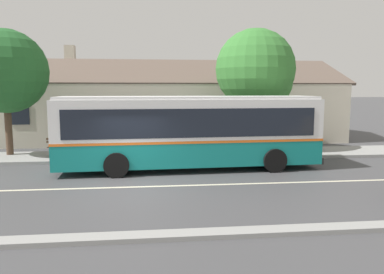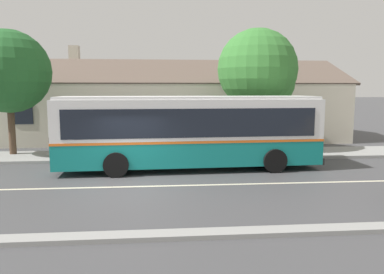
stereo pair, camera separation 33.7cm
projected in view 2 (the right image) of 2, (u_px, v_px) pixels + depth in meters
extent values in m
plane|color=#424244|center=(131.00, 187.00, 13.35)|extent=(300.00, 300.00, 0.00)
cube|color=gray|center=(139.00, 155.00, 19.27)|extent=(60.00, 3.00, 0.15)
cube|color=gray|center=(116.00, 237.00, 8.65)|extent=(60.00, 0.50, 0.12)
cube|color=beige|center=(131.00, 187.00, 13.35)|extent=(60.00, 0.16, 0.01)
cube|color=beige|center=(165.00, 111.00, 27.51)|extent=(23.84, 9.90, 3.78)
cube|color=brown|center=(165.00, 71.00, 24.72)|extent=(24.44, 5.00, 1.90)
cube|color=brown|center=(164.00, 74.00, 29.61)|extent=(24.44, 5.00, 1.90)
cube|color=beige|center=(74.00, 54.00, 27.39)|extent=(0.70, 0.70, 1.20)
cube|color=black|center=(23.00, 113.00, 21.83)|extent=(1.10, 0.06, 1.30)
cube|color=black|center=(300.00, 112.00, 23.32)|extent=(1.10, 0.06, 1.30)
cube|color=#4C3323|center=(224.00, 129.00, 23.02)|extent=(1.00, 0.06, 2.10)
cube|color=#147F7A|center=(189.00, 151.00, 16.32)|extent=(11.22, 2.94, 1.01)
cube|color=orange|center=(189.00, 139.00, 16.25)|extent=(11.24, 2.96, 0.10)
cube|color=white|center=(189.00, 118.00, 16.14)|extent=(11.22, 2.94, 1.66)
cube|color=white|center=(189.00, 98.00, 16.03)|extent=(10.99, 2.81, 0.12)
cube|color=black|center=(186.00, 118.00, 17.40)|extent=(10.23, 0.44, 1.16)
cube|color=black|center=(193.00, 123.00, 14.91)|extent=(10.23, 0.44, 1.16)
cube|color=black|center=(312.00, 119.00, 16.87)|extent=(0.13, 2.20, 1.16)
cube|color=black|center=(312.00, 102.00, 16.77)|extent=(0.11, 1.75, 0.24)
cube|color=black|center=(311.00, 157.00, 17.09)|extent=(0.18, 2.50, 0.28)
cube|color=#192D99|center=(156.00, 147.00, 17.39)|extent=(3.12, 0.15, 0.71)
cube|color=black|center=(275.00, 131.00, 18.04)|extent=(0.90, 0.07, 2.42)
cylinder|color=black|center=(257.00, 151.00, 18.03)|extent=(1.01, 0.32, 1.00)
cylinder|color=black|center=(275.00, 161.00, 15.57)|extent=(1.01, 0.32, 1.00)
cylinder|color=black|center=(120.00, 154.00, 17.20)|extent=(1.01, 0.32, 1.00)
cylinder|color=black|center=(116.00, 165.00, 14.74)|extent=(1.01, 0.32, 1.00)
cube|color=brown|center=(70.00, 146.00, 19.01)|extent=(1.84, 0.10, 0.04)
cube|color=brown|center=(69.00, 146.00, 18.87)|extent=(1.84, 0.10, 0.04)
cube|color=brown|center=(68.00, 147.00, 18.73)|extent=(1.84, 0.10, 0.04)
cube|color=brown|center=(68.00, 141.00, 18.56)|extent=(1.84, 0.04, 0.10)
cube|color=brown|center=(68.00, 138.00, 18.55)|extent=(1.84, 0.04, 0.10)
cube|color=black|center=(84.00, 151.00, 18.96)|extent=(0.08, 0.43, 0.45)
cube|color=black|center=(54.00, 151.00, 18.83)|extent=(0.08, 0.43, 0.45)
cube|color=brown|center=(153.00, 145.00, 19.25)|extent=(1.82, 0.10, 0.04)
cube|color=brown|center=(153.00, 146.00, 19.11)|extent=(1.82, 0.10, 0.04)
cube|color=brown|center=(153.00, 146.00, 18.96)|extent=(1.82, 0.10, 0.04)
cube|color=brown|center=(152.00, 141.00, 18.80)|extent=(1.82, 0.04, 0.10)
cube|color=brown|center=(152.00, 138.00, 18.78)|extent=(1.82, 0.04, 0.10)
cube|color=black|center=(167.00, 150.00, 19.20)|extent=(0.08, 0.43, 0.45)
cube|color=black|center=(138.00, 150.00, 19.07)|extent=(0.08, 0.43, 0.45)
cylinder|color=#4C3828|center=(256.00, 124.00, 20.66)|extent=(0.34, 0.34, 3.15)
sphere|color=#387A33|center=(257.00, 69.00, 20.28)|extent=(4.34, 4.34, 4.34)
sphere|color=#387A33|center=(266.00, 81.00, 20.64)|extent=(3.20, 3.20, 3.20)
cylinder|color=#4C3828|center=(12.00, 128.00, 19.15)|extent=(0.34, 0.34, 3.00)
sphere|color=#235B28|center=(8.00, 71.00, 18.79)|extent=(4.18, 4.18, 4.18)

